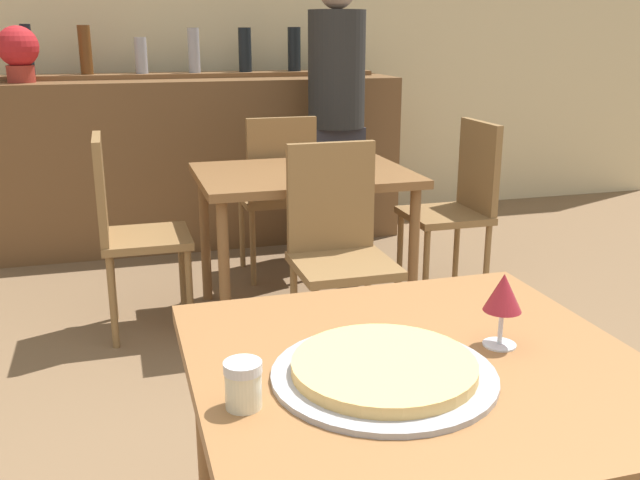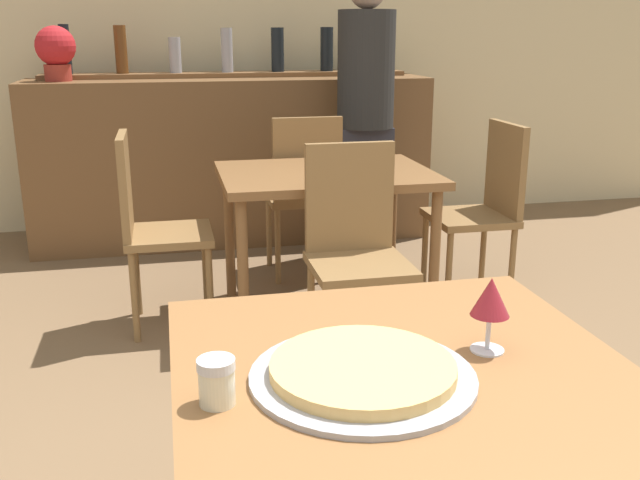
{
  "view_description": "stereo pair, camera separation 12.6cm",
  "coord_description": "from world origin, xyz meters",
  "px_view_note": "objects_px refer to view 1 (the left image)",
  "views": [
    {
      "loc": [
        -0.55,
        -1.19,
        1.38
      ],
      "look_at": [
        -0.05,
        0.55,
        0.85
      ],
      "focal_mm": 40.0,
      "sensor_mm": 36.0,
      "label": 1
    },
    {
      "loc": [
        -0.43,
        -1.22,
        1.38
      ],
      "look_at": [
        -0.05,
        0.55,
        0.85
      ],
      "focal_mm": 40.0,
      "sensor_mm": 36.0,
      "label": 2
    }
  ],
  "objects_px": {
    "chair_far_side_left": "(126,222)",
    "potted_plant": "(18,51)",
    "chair_far_side_right": "(460,199)",
    "wine_glass": "(503,295)",
    "chair_far_side_front": "(338,240)",
    "cheese_shaker": "(243,384)",
    "chair_far_side_back": "(278,187)",
    "pizza_tray": "(384,370)",
    "person_standing": "(336,109)"
  },
  "relations": [
    {
      "from": "chair_far_side_left",
      "to": "wine_glass",
      "type": "xyz_separation_m",
      "value": [
        0.72,
        -2.06,
        0.32
      ]
    },
    {
      "from": "chair_far_side_front",
      "to": "chair_far_side_right",
      "type": "xyz_separation_m",
      "value": [
        0.84,
        0.55,
        0.0
      ]
    },
    {
      "from": "chair_far_side_front",
      "to": "chair_far_side_back",
      "type": "xyz_separation_m",
      "value": [
        0.0,
        1.1,
        0.0
      ]
    },
    {
      "from": "person_standing",
      "to": "potted_plant",
      "type": "bearing_deg",
      "value": 163.62
    },
    {
      "from": "chair_far_side_right",
      "to": "pizza_tray",
      "type": "bearing_deg",
      "value": -30.47
    },
    {
      "from": "chair_far_side_left",
      "to": "cheese_shaker",
      "type": "relative_size",
      "value": 10.83
    },
    {
      "from": "pizza_tray",
      "to": "cheese_shaker",
      "type": "distance_m",
      "value": 0.28
    },
    {
      "from": "chair_far_side_left",
      "to": "potted_plant",
      "type": "height_order",
      "value": "potted_plant"
    },
    {
      "from": "pizza_tray",
      "to": "person_standing",
      "type": "xyz_separation_m",
      "value": [
        0.85,
        2.99,
        0.16
      ]
    },
    {
      "from": "chair_far_side_right",
      "to": "potted_plant",
      "type": "bearing_deg",
      "value": -122.42
    },
    {
      "from": "chair_far_side_back",
      "to": "chair_far_side_left",
      "type": "height_order",
      "value": "same"
    },
    {
      "from": "chair_far_side_back",
      "to": "chair_far_side_right",
      "type": "height_order",
      "value": "same"
    },
    {
      "from": "chair_far_side_back",
      "to": "pizza_tray",
      "type": "xyz_separation_m",
      "value": [
        -0.41,
        -2.68,
        0.23
      ]
    },
    {
      "from": "cheese_shaker",
      "to": "person_standing",
      "type": "relative_size",
      "value": 0.05
    },
    {
      "from": "chair_far_side_front",
      "to": "pizza_tray",
      "type": "distance_m",
      "value": 1.64
    },
    {
      "from": "chair_far_side_back",
      "to": "pizza_tray",
      "type": "bearing_deg",
      "value": 81.3
    },
    {
      "from": "chair_far_side_front",
      "to": "chair_far_side_back",
      "type": "height_order",
      "value": "same"
    },
    {
      "from": "chair_far_side_left",
      "to": "pizza_tray",
      "type": "distance_m",
      "value": 2.18
    },
    {
      "from": "chair_far_side_back",
      "to": "cheese_shaker",
      "type": "bearing_deg",
      "value": 75.81
    },
    {
      "from": "pizza_tray",
      "to": "wine_glass",
      "type": "height_order",
      "value": "wine_glass"
    },
    {
      "from": "person_standing",
      "to": "wine_glass",
      "type": "bearing_deg",
      "value": -100.89
    },
    {
      "from": "chair_far_side_right",
      "to": "person_standing",
      "type": "distance_m",
      "value": 1.03
    },
    {
      "from": "chair_far_side_back",
      "to": "chair_far_side_right",
      "type": "bearing_deg",
      "value": 146.77
    },
    {
      "from": "cheese_shaker",
      "to": "wine_glass",
      "type": "bearing_deg",
      "value": 10.14
    },
    {
      "from": "potted_plant",
      "to": "pizza_tray",
      "type": "bearing_deg",
      "value": -74.84
    },
    {
      "from": "chair_far_side_front",
      "to": "cheese_shaker",
      "type": "height_order",
      "value": "chair_far_side_front"
    },
    {
      "from": "chair_far_side_front",
      "to": "wine_glass",
      "type": "height_order",
      "value": "chair_far_side_front"
    },
    {
      "from": "chair_far_side_right",
      "to": "wine_glass",
      "type": "distance_m",
      "value": 2.29
    },
    {
      "from": "cheese_shaker",
      "to": "wine_glass",
      "type": "height_order",
      "value": "wine_glass"
    },
    {
      "from": "chair_far_side_front",
      "to": "chair_far_side_right",
      "type": "bearing_deg",
      "value": 33.23
    },
    {
      "from": "pizza_tray",
      "to": "chair_far_side_front",
      "type": "bearing_deg",
      "value": 75.42
    },
    {
      "from": "pizza_tray",
      "to": "person_standing",
      "type": "relative_size",
      "value": 0.25
    },
    {
      "from": "chair_far_side_left",
      "to": "person_standing",
      "type": "distance_m",
      "value": 1.6
    },
    {
      "from": "chair_far_side_right",
      "to": "wine_glass",
      "type": "height_order",
      "value": "chair_far_side_right"
    },
    {
      "from": "chair_far_side_front",
      "to": "chair_far_side_right",
      "type": "height_order",
      "value": "same"
    },
    {
      "from": "chair_far_side_left",
      "to": "pizza_tray",
      "type": "height_order",
      "value": "chair_far_side_left"
    },
    {
      "from": "chair_far_side_right",
      "to": "person_standing",
      "type": "height_order",
      "value": "person_standing"
    },
    {
      "from": "chair_far_side_right",
      "to": "potted_plant",
      "type": "height_order",
      "value": "potted_plant"
    },
    {
      "from": "chair_far_side_back",
      "to": "wine_glass",
      "type": "xyz_separation_m",
      "value": [
        -0.12,
        -2.61,
        0.32
      ]
    },
    {
      "from": "chair_far_side_left",
      "to": "cheese_shaker",
      "type": "distance_m",
      "value": 2.18
    },
    {
      "from": "chair_far_side_back",
      "to": "pizza_tray",
      "type": "relative_size",
      "value": 2.16
    },
    {
      "from": "person_standing",
      "to": "chair_far_side_left",
      "type": "bearing_deg",
      "value": -145.79
    },
    {
      "from": "chair_far_side_right",
      "to": "chair_far_side_back",
      "type": "bearing_deg",
      "value": -123.23
    },
    {
      "from": "chair_far_side_front",
      "to": "chair_far_side_left",
      "type": "bearing_deg",
      "value": 146.77
    },
    {
      "from": "chair_far_side_right",
      "to": "potted_plant",
      "type": "distance_m",
      "value": 2.71
    },
    {
      "from": "chair_far_side_front",
      "to": "chair_far_side_back",
      "type": "bearing_deg",
      "value": 90.0
    },
    {
      "from": "potted_plant",
      "to": "chair_far_side_front",
      "type": "bearing_deg",
      "value": -55.04
    },
    {
      "from": "cheese_shaker",
      "to": "potted_plant",
      "type": "bearing_deg",
      "value": 100.81
    },
    {
      "from": "chair_far_side_front",
      "to": "cheese_shaker",
      "type": "distance_m",
      "value": 1.76
    },
    {
      "from": "chair_far_side_back",
      "to": "wine_glass",
      "type": "distance_m",
      "value": 2.63
    }
  ]
}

